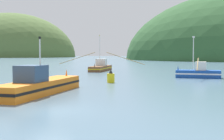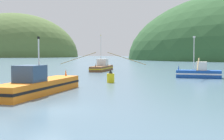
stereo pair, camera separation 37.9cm
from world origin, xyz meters
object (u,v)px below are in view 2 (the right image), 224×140
at_px(fishing_boat_brown, 102,67).
at_px(channel_buoy, 111,77).
at_px(fishing_boat_blue, 199,73).
at_px(fishing_boat_orange, 39,85).

xyz_separation_m(fishing_boat_brown, channel_buoy, (7.32, -22.69, -0.06)).
xyz_separation_m(fishing_boat_blue, fishing_boat_brown, (-17.88, 12.97, -0.02)).
bearing_deg(fishing_boat_brown, channel_buoy, 17.47).
height_order(fishing_boat_brown, channel_buoy, fishing_boat_brown).
bearing_deg(fishing_boat_blue, fishing_boat_orange, 59.96).
relative_size(fishing_boat_orange, channel_buoy, 7.50).
distance_m(fishing_boat_brown, channel_buoy, 23.84).
bearing_deg(fishing_boat_brown, fishing_boat_blue, 53.63).
bearing_deg(channel_buoy, fishing_boat_blue, 42.61).
xyz_separation_m(fishing_boat_orange, channel_buoy, (3.64, 11.27, -0.12)).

